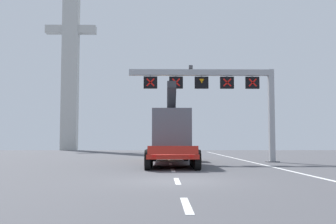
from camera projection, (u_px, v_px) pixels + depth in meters
ground at (175, 181)px, 15.81m from camera, size 112.00×112.00×0.00m
lane_markings at (168, 157)px, 39.64m from camera, size 0.20×62.40×0.01m
edge_line_right at (260, 164)px, 27.87m from camera, size 0.20×63.00×0.01m
overhead_lane_gantry at (220, 87)px, 30.76m from camera, size 11.24×0.90×7.32m
heavy_haul_truck_red at (171, 135)px, 29.33m from camera, size 3.07×14.08×5.30m
bridge_pylon_distant at (71, 51)px, 72.77m from camera, size 9.00×2.00×34.90m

